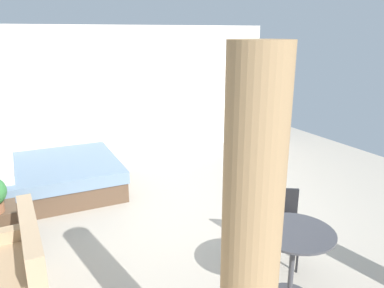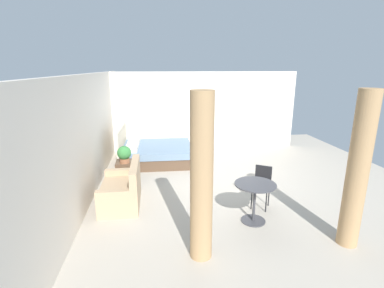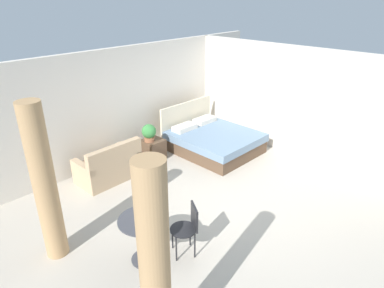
{
  "view_description": "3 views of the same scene",
  "coord_description": "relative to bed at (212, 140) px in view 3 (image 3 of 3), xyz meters",
  "views": [
    {
      "loc": [
        -4.14,
        2.12,
        2.44
      ],
      "look_at": [
        -0.13,
        0.11,
        1.09
      ],
      "focal_mm": 35.2,
      "sensor_mm": 36.0,
      "label": 1
    },
    {
      "loc": [
        -6.26,
        1.64,
        2.68
      ],
      "look_at": [
        0.18,
        0.8,
        0.92
      ],
      "focal_mm": 26.54,
      "sensor_mm": 36.0,
      "label": 2
    },
    {
      "loc": [
        -4.24,
        -3.22,
        3.66
      ],
      "look_at": [
        -0.03,
        0.75,
        1.03
      ],
      "focal_mm": 31.81,
      "sensor_mm": 36.0,
      "label": 3
    }
  ],
  "objects": [
    {
      "name": "bed",
      "position": [
        0.0,
        0.0,
        0.0
      ],
      "size": [
        1.77,
        2.04,
        1.05
      ],
      "color": "brown",
      "rests_on": "ground"
    },
    {
      "name": "curtain_right",
      "position": [
        -4.41,
        -0.65,
        0.93
      ],
      "size": [
        0.32,
        0.32,
        2.41
      ],
      "color": "tan",
      "rests_on": "ground"
    },
    {
      "name": "couch",
      "position": [
        -2.58,
        0.64,
        0.02
      ],
      "size": [
        1.25,
        0.75,
        0.85
      ],
      "color": "tan",
      "rests_on": "ground"
    },
    {
      "name": "wall_back",
      "position": [
        -1.71,
        1.36,
        1.01
      ],
      "size": [
        8.9,
        0.12,
        2.55
      ],
      "primitive_type": "cube",
      "color": "silver",
      "rests_on": "ground"
    },
    {
      "name": "balcony_table",
      "position": [
        -3.58,
        -1.74,
        0.24
      ],
      "size": [
        0.72,
        0.72,
        0.72
      ],
      "color": "#3F3F44",
      "rests_on": "ground"
    },
    {
      "name": "potted_plant",
      "position": [
        -1.42,
        0.7,
        0.44
      ],
      "size": [
        0.33,
        0.33,
        0.41
      ],
      "color": "#935B3D",
      "rests_on": "nightstand"
    },
    {
      "name": "nightstand",
      "position": [
        -1.32,
        0.7,
        -0.03
      ],
      "size": [
        0.45,
        0.45,
        0.49
      ],
      "color": "brown",
      "rests_on": "ground"
    },
    {
      "name": "ground_plane",
      "position": [
        -1.71,
        -1.7,
        -0.28
      ],
      "size": [
        8.9,
        9.12,
        0.02
      ],
      "primitive_type": "cube",
      "color": "#B2A899"
    },
    {
      "name": "cafe_chair_near_window",
      "position": [
        -3.03,
        -2.09,
        0.23
      ],
      "size": [
        0.55,
        0.55,
        0.82
      ],
      "color": "black",
      "rests_on": "ground"
    },
    {
      "name": "curtain_left",
      "position": [
        -4.41,
        -2.98,
        0.93
      ],
      "size": [
        0.3,
        0.3,
        2.41
      ],
      "color": "tan",
      "rests_on": "ground"
    },
    {
      "name": "wall_right",
      "position": [
        1.24,
        -1.7,
        1.01
      ],
      "size": [
        0.12,
        6.12,
        2.55
      ],
      "primitive_type": "cube",
      "color": "silver",
      "rests_on": "ground"
    }
  ]
}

